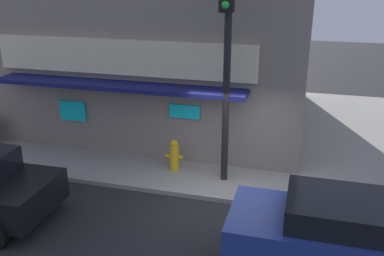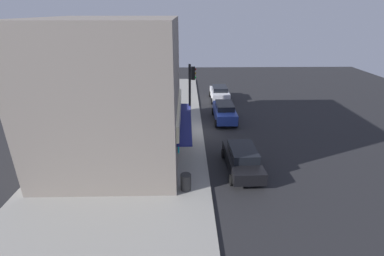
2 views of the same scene
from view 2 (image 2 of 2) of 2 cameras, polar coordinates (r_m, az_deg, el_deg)
ground_plane at (r=22.68m, az=2.23°, el=-0.95°), size 56.03×56.03×0.00m
sidewalk at (r=22.98m, az=-11.18°, el=-0.91°), size 37.35×10.67×0.12m
corner_building at (r=18.48m, az=-15.74°, el=7.33°), size 10.13×8.99×8.74m
traffic_light at (r=21.18m, az=-0.19°, el=7.73°), size 0.32×0.58×5.49m
fire_hydrant at (r=20.86m, az=-0.93°, el=-1.50°), size 0.49×0.25×0.89m
trash_can at (r=15.41m, az=-1.27°, el=-11.08°), size 0.59×0.59×0.94m
pedestrian at (r=26.47m, az=-3.05°, el=5.20°), size 0.54×0.49×1.77m
potted_plant_by_doorway at (r=22.87m, az=-4.71°, el=0.92°), size 0.57×0.57×0.94m
potted_plant_by_window at (r=17.06m, az=-4.32°, el=-6.92°), size 0.80×0.80×1.06m
parked_car_black at (r=17.45m, az=10.34°, el=-6.23°), size 4.54×2.13×1.56m
parked_car_white at (r=30.89m, az=5.71°, el=7.19°), size 3.96×2.08×1.55m
parked_car_blue at (r=25.05m, az=6.70°, el=3.40°), size 4.40×1.98×1.64m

